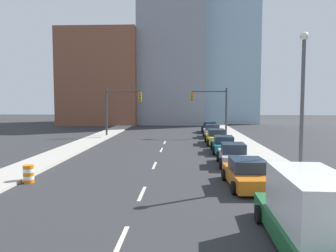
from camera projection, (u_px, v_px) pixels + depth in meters
sidewalk_left at (115, 130)px, 47.82m from camera, size 2.71×90.74×0.17m
sidewalk_right at (226, 131)px, 47.07m from camera, size 2.71×90.74×0.17m
lane_stripe_at_8m at (121, 241)px, 10.19m from camera, size 0.16×2.40×0.01m
lane_stripe_at_13m at (142, 193)px, 15.45m from camera, size 0.16×2.40×0.01m
lane_stripe_at_20m at (155, 165)px, 22.17m from camera, size 0.16×2.40×0.01m
lane_stripe_at_27m at (161, 150)px, 29.11m from camera, size 0.16×2.40×0.01m
lane_stripe_at_32m at (165, 143)px, 34.25m from camera, size 0.16×2.40×0.01m
building_brick_left at (105, 79)px, 63.48m from camera, size 14.00×16.00×17.08m
building_office_center at (172, 48)px, 66.36m from camera, size 12.00×20.00×30.30m
building_glass_right at (220, 42)px, 69.73m from camera, size 13.00×20.00×33.94m
traffic_signal_left at (117, 105)px, 39.84m from camera, size 4.44×0.35×5.89m
traffic_signal_right at (215, 105)px, 39.28m from camera, size 4.44×0.35×5.89m
traffic_barrel at (29, 174)px, 17.44m from camera, size 0.56×0.56×0.95m
street_lamp at (303, 95)px, 17.46m from camera, size 0.44×0.44×7.99m
box_truck_green at (310, 214)px, 9.53m from camera, size 2.45×6.10×2.29m
sedan_orange at (248, 174)px, 16.62m from camera, size 2.29×4.55×1.42m
sedan_silver at (233, 155)px, 22.20m from camera, size 2.15×4.27×1.49m
sedan_teal at (224, 145)px, 27.78m from camera, size 2.12×4.44×1.39m
sedan_yellow at (216, 137)px, 33.08m from camera, size 2.14×4.80×1.51m
sedan_white at (212, 132)px, 39.09m from camera, size 2.10×4.25×1.55m
sedan_black at (209, 127)px, 45.24m from camera, size 2.26×4.64×1.48m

